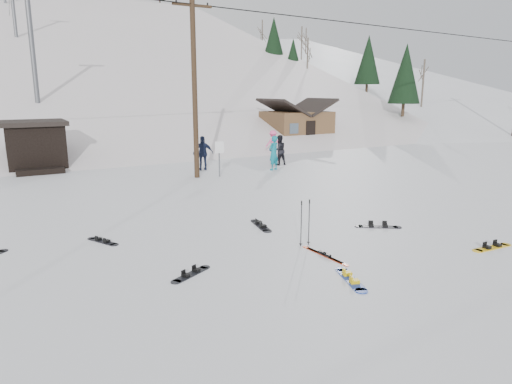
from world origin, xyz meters
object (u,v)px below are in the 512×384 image
cabin (296,126)px  utility_pole (194,85)px  hero_snowboard (351,279)px  hero_skis (325,255)px

cabin → utility_pole: bearing=-142.4°
hero_snowboard → cabin: bearing=-12.4°
hero_snowboard → hero_skis: (0.46, 1.60, -0.00)m
utility_pole → hero_snowboard: (-1.78, -14.04, -4.65)m
cabin → hero_skis: 26.66m
hero_snowboard → hero_skis: 1.66m
utility_pole → cabin: bearing=37.6°
utility_pole → hero_snowboard: bearing=-97.2°
utility_pole → cabin: (13.00, 10.00, -3.20)m
cabin → hero_snowboard: size_ratio=3.58×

